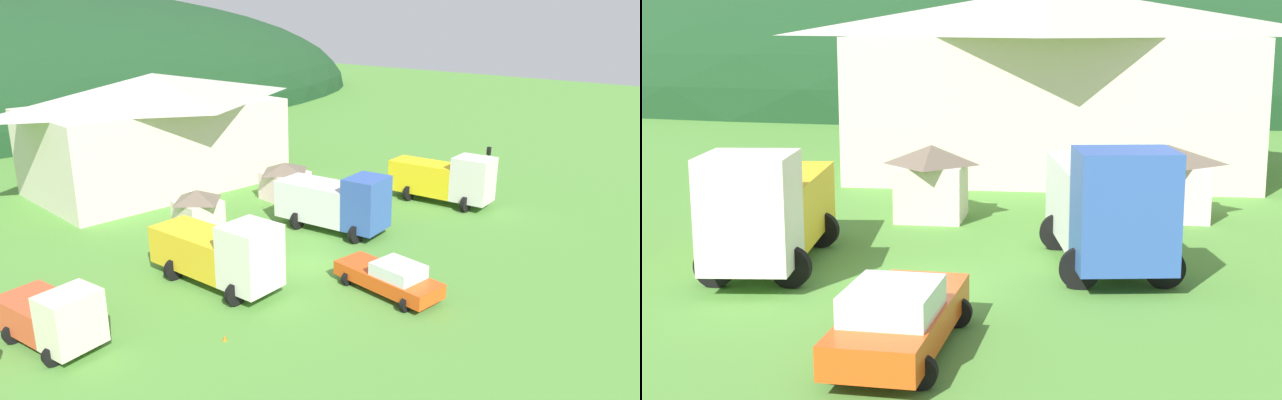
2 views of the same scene
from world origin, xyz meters
TOP-DOWN VIEW (x-y plane):
  - ground_plane at (0.00, 0.00)m, footprint 200.00×200.00m
  - depot_building at (2.70, 19.19)m, footprint 18.99×11.13m
  - play_shed_cream at (-1.15, 8.35)m, footprint 2.52×2.55m
  - play_shed_pink at (7.17, 9.70)m, footprint 3.12×2.77m
  - light_truck_cream at (-12.56, 1.53)m, footprint 3.08×5.02m
  - heavy_rig_striped at (-4.62, 1.25)m, footprint 3.58×7.49m
  - box_truck_blue at (4.93, 2.57)m, footprint 4.04×7.28m
  - flatbed_truck_yellow at (14.30, 0.87)m, footprint 3.58×7.44m
  - service_pickup_orange at (0.47, -5.10)m, footprint 2.56×5.49m
  - traffic_light_east at (16.51, -1.03)m, footprint 0.20×0.32m
  - traffic_cone_near_pickup at (-7.64, -2.98)m, footprint 0.36×0.36m

SIDE VIEW (x-z plane):
  - ground_plane at x=0.00m, z-range 0.00..0.00m
  - traffic_cone_near_pickup at x=-7.64m, z-range -0.26..0.26m
  - service_pickup_orange at x=0.47m, z-range 0.00..1.66m
  - light_truck_cream at x=-12.56m, z-range -0.03..2.62m
  - play_shed_pink at x=7.17m, z-range 0.04..2.71m
  - play_shed_cream at x=-1.15m, z-range 0.04..2.72m
  - heavy_rig_striped at x=-4.62m, z-range -0.04..3.54m
  - flatbed_truck_yellow at x=14.30m, z-range 0.04..3.60m
  - box_truck_blue at x=4.93m, z-range 0.01..3.70m
  - traffic_light_east at x=16.51m, z-range 0.46..4.45m
  - depot_building at x=2.70m, z-range 0.13..8.71m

